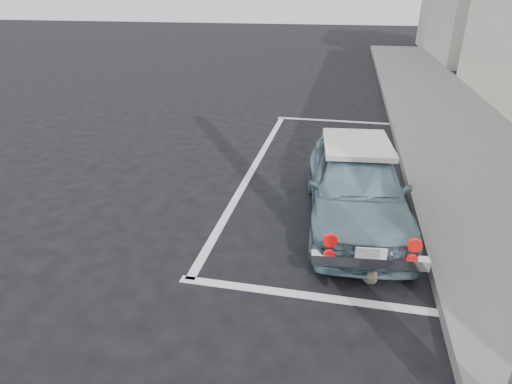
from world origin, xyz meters
TOP-DOWN VIEW (x-y plane):
  - ground at (0.00, 0.00)m, footprint 80.00×80.00m
  - sidewalk at (3.20, 2.00)m, footprint 2.80×40.00m
  - pline_rear at (0.50, -0.50)m, footprint 3.00×0.12m
  - pline_front at (0.50, 6.50)m, footprint 3.00×0.12m
  - pline_side at (-0.90, 3.00)m, footprint 0.12×7.00m
  - retro_coupe at (0.92, 1.32)m, footprint 1.62×3.38m
  - cat at (1.12, -0.10)m, footprint 0.24×0.46m

SIDE VIEW (x-z plane):
  - ground at x=0.00m, z-range 0.00..0.00m
  - pline_rear at x=0.50m, z-range 0.00..0.01m
  - pline_front at x=0.50m, z-range 0.00..0.01m
  - pline_side at x=-0.90m, z-range 0.00..0.01m
  - sidewalk at x=3.20m, z-range 0.00..0.15m
  - cat at x=1.12m, z-range -0.01..0.24m
  - retro_coupe at x=0.92m, z-range 0.01..1.12m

